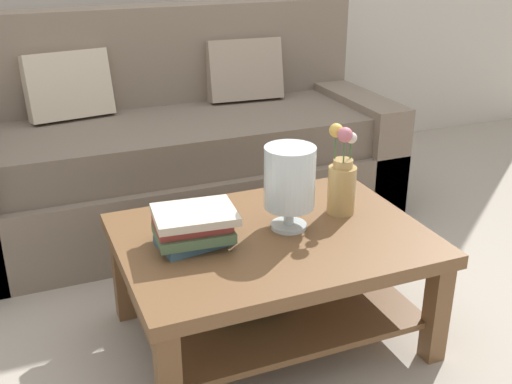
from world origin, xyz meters
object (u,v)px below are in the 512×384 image
object	(u,v)px
glass_hurricane_vase	(290,180)
couch	(176,151)
coffee_table	(270,264)
book_stack_main	(194,227)
flower_pitcher	(342,180)

from	to	relation	value
glass_hurricane_vase	couch	bearing A→B (deg)	94.93
coffee_table	glass_hurricane_vase	xyz separation A→B (m)	(0.08, 0.02, 0.31)
book_stack_main	flower_pitcher	size ratio (longest dim) A/B	0.84
glass_hurricane_vase	flower_pitcher	world-z (taller)	flower_pitcher
book_stack_main	glass_hurricane_vase	world-z (taller)	glass_hurricane_vase
couch	glass_hurricane_vase	world-z (taller)	couch
coffee_table	flower_pitcher	distance (m)	0.41
couch	flower_pitcher	bearing A→B (deg)	-73.18
coffee_table	glass_hurricane_vase	distance (m)	0.32
book_stack_main	coffee_table	bearing A→B (deg)	-5.44
coffee_table	flower_pitcher	size ratio (longest dim) A/B	3.09
book_stack_main	glass_hurricane_vase	xyz separation A→B (m)	(0.35, -0.00, 0.12)
flower_pitcher	book_stack_main	bearing A→B (deg)	-176.35
coffee_table	glass_hurricane_vase	world-z (taller)	glass_hurricane_vase
couch	glass_hurricane_vase	size ratio (longest dim) A/B	7.07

